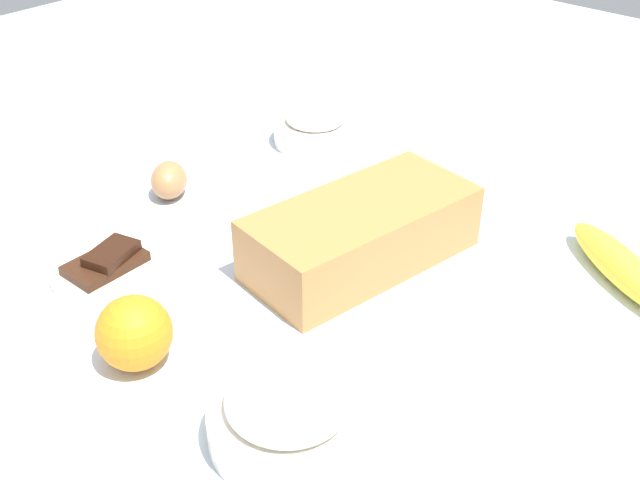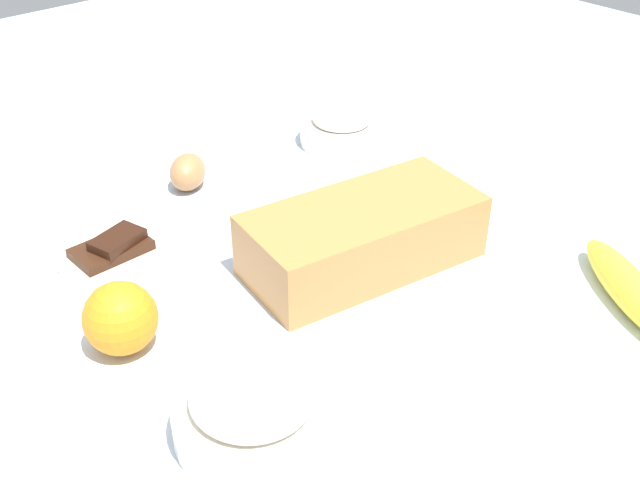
# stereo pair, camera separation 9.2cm
# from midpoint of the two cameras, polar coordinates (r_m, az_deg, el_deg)

# --- Properties ---
(ground_plane) EXTENTS (2.40, 2.40, 0.02)m
(ground_plane) POSITION_cam_midpoint_polar(r_m,az_deg,el_deg) (0.95, -2.78, -2.62)
(ground_plane) COLOR silver
(loaf_pan) EXTENTS (0.30, 0.17, 0.08)m
(loaf_pan) POSITION_cam_midpoint_polar(r_m,az_deg,el_deg) (0.93, 0.20, 0.49)
(loaf_pan) COLOR #B77A3D
(loaf_pan) RESTS_ON ground_plane
(flour_bowl) EXTENTS (0.15, 0.15, 0.07)m
(flour_bowl) POSITION_cam_midpoint_polar(r_m,az_deg,el_deg) (0.72, -6.05, -12.55)
(flour_bowl) COLOR silver
(flour_bowl) RESTS_ON ground_plane
(sugar_bowl) EXTENTS (0.13, 0.13, 0.06)m
(sugar_bowl) POSITION_cam_midpoint_polar(r_m,az_deg,el_deg) (1.23, -2.50, 8.15)
(sugar_bowl) COLOR silver
(sugar_bowl) RESTS_ON ground_plane
(banana) EXTENTS (0.14, 0.18, 0.04)m
(banana) POSITION_cam_midpoint_polar(r_m,az_deg,el_deg) (0.96, 18.52, -1.93)
(banana) COLOR yellow
(banana) RESTS_ON ground_plane
(orange_fruit) EXTENTS (0.08, 0.08, 0.08)m
(orange_fruit) POSITION_cam_midpoint_polar(r_m,az_deg,el_deg) (0.82, -16.52, -6.60)
(orange_fruit) COLOR orange
(orange_fruit) RESTS_ON ground_plane
(egg_near_butter) EXTENTS (0.08, 0.08, 0.05)m
(egg_near_butter) POSITION_cam_midpoint_polar(r_m,az_deg,el_deg) (1.11, -13.26, 4.20)
(egg_near_butter) COLOR #AE7547
(egg_near_butter) RESTS_ON ground_plane
(chocolate_plate) EXTENTS (0.13, 0.13, 0.03)m
(chocolate_plate) POSITION_cam_midpoint_polar(r_m,az_deg,el_deg) (0.97, -17.86, -1.99)
(chocolate_plate) COLOR silver
(chocolate_plate) RESTS_ON ground_plane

